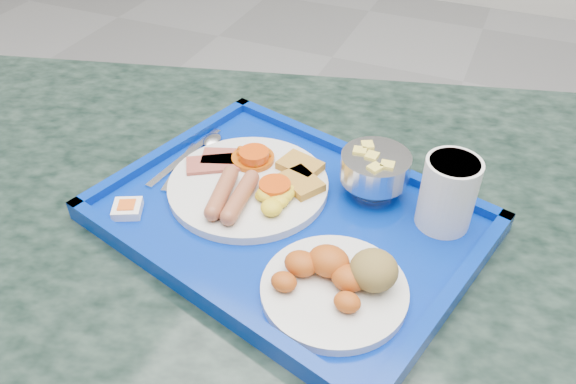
# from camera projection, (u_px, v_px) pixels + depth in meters

# --- Properties ---
(table) EXTENTS (1.45, 1.15, 0.80)m
(table) POSITION_uv_depth(u_px,v_px,m) (269.00, 320.00, 0.88)
(table) COLOR gray
(table) RESTS_ON floor
(tray) EXTENTS (0.55, 0.46, 0.03)m
(tray) POSITION_uv_depth(u_px,v_px,m) (288.00, 219.00, 0.74)
(tray) COLOR #03289A
(tray) RESTS_ON table
(main_plate) EXTENTS (0.22, 0.22, 0.03)m
(main_plate) POSITION_uv_depth(u_px,v_px,m) (253.00, 184.00, 0.77)
(main_plate) COLOR silver
(main_plate) RESTS_ON tray
(bread_plate) EXTENTS (0.17, 0.17, 0.06)m
(bread_plate) POSITION_uv_depth(u_px,v_px,m) (340.00, 281.00, 0.63)
(bread_plate) COLOR silver
(bread_plate) RESTS_ON tray
(fruit_bowl) EXTENTS (0.09, 0.09, 0.07)m
(fruit_bowl) POSITION_uv_depth(u_px,v_px,m) (375.00, 168.00, 0.75)
(fruit_bowl) COLOR #BABABD
(fruit_bowl) RESTS_ON tray
(juice_cup) EXTENTS (0.07, 0.07, 0.10)m
(juice_cup) POSITION_uv_depth(u_px,v_px,m) (448.00, 191.00, 0.70)
(juice_cup) COLOR silver
(juice_cup) RESTS_ON tray
(spoon) EXTENTS (0.04, 0.15, 0.01)m
(spoon) POSITION_uv_depth(u_px,v_px,m) (204.00, 147.00, 0.85)
(spoon) COLOR #BABABD
(spoon) RESTS_ON tray
(knife) EXTENTS (0.03, 0.17, 0.00)m
(knife) POSITION_uv_depth(u_px,v_px,m) (185.00, 157.00, 0.84)
(knife) COLOR #BABABD
(knife) RESTS_ON tray
(jam_packet) EXTENTS (0.05, 0.05, 0.01)m
(jam_packet) POSITION_uv_depth(u_px,v_px,m) (127.00, 209.00, 0.74)
(jam_packet) COLOR white
(jam_packet) RESTS_ON tray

